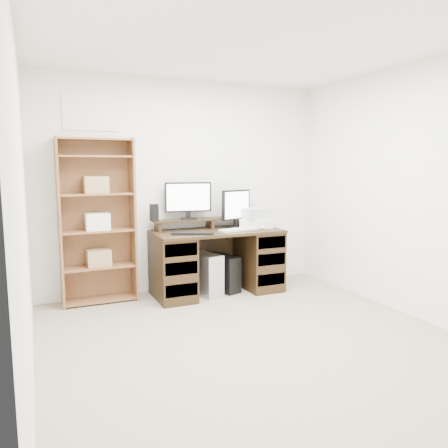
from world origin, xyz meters
TOP-DOWN VIEW (x-y plane):
  - room at (-0.00, 0.00)m, footprint 3.54×4.04m
  - desk at (0.27, 1.64)m, footprint 1.50×0.70m
  - riser_shelf at (0.27, 1.85)m, footprint 1.40×0.22m
  - monitor_wide at (-0.00, 1.86)m, footprint 0.55×0.17m
  - monitor_small at (0.58, 1.76)m, footprint 0.41×0.20m
  - speaker at (-0.42, 1.85)m, footprint 0.09×0.09m
  - keyboard_black at (-0.09, 1.47)m, footprint 0.49×0.32m
  - keyboard_white at (0.49, 1.52)m, footprint 0.48×0.22m
  - mouse at (0.81, 1.52)m, footprint 0.10×0.07m
  - printer at (0.80, 1.67)m, footprint 0.49×0.44m
  - basket at (0.80, 1.67)m, footprint 0.33×0.25m
  - tower_silver at (0.11, 1.64)m, footprint 0.33×0.53m
  - tower_black at (0.37, 1.67)m, footprint 0.30×0.47m
  - bookshelf at (-1.06, 1.86)m, footprint 0.80×0.30m

SIDE VIEW (x-z plane):
  - tower_black at x=0.37m, z-range 0.00..0.43m
  - tower_silver at x=0.11m, z-range 0.00..0.49m
  - desk at x=0.27m, z-range 0.01..0.76m
  - keyboard_white at x=0.49m, z-range 0.75..0.77m
  - keyboard_black at x=-0.09m, z-range 0.75..0.78m
  - mouse at x=0.81m, z-range 0.75..0.78m
  - printer at x=0.80m, z-range 0.75..0.85m
  - riser_shelf at x=0.27m, z-range 0.78..0.90m
  - bookshelf at x=-1.06m, z-range 0.02..1.82m
  - basket at x=0.80m, z-range 0.85..0.99m
  - speaker at x=-0.42m, z-range 0.87..1.07m
  - monitor_small at x=0.58m, z-range 0.77..1.23m
  - monitor_wide at x=0.00m, z-range 0.90..1.33m
  - room at x=0.00m, z-range -0.02..2.52m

